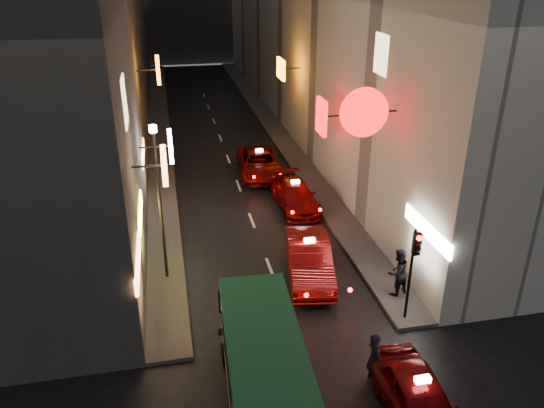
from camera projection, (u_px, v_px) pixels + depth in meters
building_left at (91, 3)px, 35.46m from camera, size 7.47×52.12×18.00m
building_right at (320, 0)px, 38.38m from camera, size 8.26×52.11×18.00m
sidewalk_left at (160, 129)px, 39.90m from camera, size 1.50×52.00×0.15m
sidewalk_right at (270, 122)px, 41.45m from camera, size 1.50×52.00×0.15m
minibus at (263, 359)px, 14.72m from camera, size 2.33×5.92×2.51m
taxi_near at (420, 399)px, 14.35m from camera, size 2.45×5.41×1.86m
taxi_second at (309, 257)px, 21.10m from camera, size 3.21×6.01×1.99m
taxi_third at (295, 193)px, 27.16m from camera, size 2.10×4.90×1.72m
taxi_far at (259, 161)px, 31.21m from camera, size 2.52×5.43×1.85m
pedestrian_crossing at (375, 354)px, 15.81m from camera, size 0.50×0.69×1.92m
pedestrian_sidewalk at (398, 269)px, 19.67m from camera, size 0.93×0.74×2.14m
traffic_light at (414, 257)px, 17.62m from camera, size 0.26×0.43×3.50m
lamp_post at (159, 194)px, 19.71m from camera, size 0.28×0.28×6.22m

